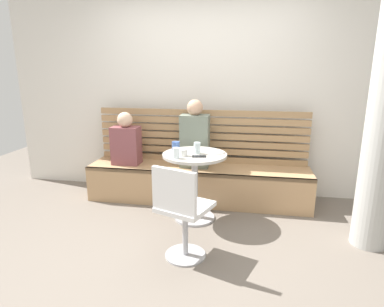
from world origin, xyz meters
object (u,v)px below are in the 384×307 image
(booth_bench, at_px, (198,184))
(person_adult, at_px, (195,137))
(phone_on_table, at_px, (199,156))
(white_chair, at_px, (181,210))
(cup_mug_blue, at_px, (176,146))
(cup_glass_tall, at_px, (197,148))
(cup_ceramic_white, at_px, (183,153))
(cup_water_clear, at_px, (176,153))
(plate_small, at_px, (217,152))
(cafe_table, at_px, (195,174))
(person_child_left, at_px, (126,141))

(booth_bench, relative_size, person_adult, 3.31)
(person_adult, xyz_separation_m, phone_on_table, (0.15, -0.63, -0.06))
(white_chair, relative_size, cup_mug_blue, 8.95)
(white_chair, bearing_deg, cup_mug_blue, 105.23)
(cup_glass_tall, relative_size, cup_ceramic_white, 1.50)
(cup_water_clear, distance_m, plate_small, 0.48)
(cafe_table, relative_size, cup_ceramic_white, 9.25)
(person_child_left, distance_m, plate_small, 1.24)
(cafe_table, height_order, phone_on_table, phone_on_table)
(white_chair, relative_size, cup_ceramic_white, 10.63)
(cup_mug_blue, distance_m, phone_on_table, 0.37)
(white_chair, height_order, cup_ceramic_white, white_chair)
(person_adult, xyz_separation_m, cup_glass_tall, (0.11, -0.51, -0.01))
(booth_bench, xyz_separation_m, phone_on_table, (0.11, -0.62, 0.52))
(cafe_table, distance_m, person_child_left, 1.09)
(white_chair, height_order, phone_on_table, white_chair)
(cup_water_clear, xyz_separation_m, phone_on_table, (0.22, 0.10, -0.05))
(person_child_left, distance_m, cup_glass_tall, 1.09)
(person_adult, bearing_deg, booth_bench, -19.28)
(cup_glass_tall, bearing_deg, phone_on_table, -71.97)
(cup_water_clear, relative_size, cup_mug_blue, 1.16)
(booth_bench, relative_size, phone_on_table, 19.29)
(cafe_table, bearing_deg, person_child_left, 152.69)
(cup_glass_tall, distance_m, cup_mug_blue, 0.27)
(cup_ceramic_white, bearing_deg, cup_water_clear, -117.82)
(person_adult, height_order, cup_ceramic_white, person_adult)
(cafe_table, bearing_deg, booth_bench, 95.08)
(booth_bench, bearing_deg, white_chair, -87.07)
(booth_bench, bearing_deg, cafe_table, -84.92)
(cup_glass_tall, bearing_deg, booth_bench, 97.93)
(booth_bench, xyz_separation_m, person_adult, (-0.04, 0.01, 0.59))
(white_chair, height_order, cup_water_clear, same)
(cup_mug_blue, bearing_deg, cup_ceramic_white, -59.68)
(person_child_left, distance_m, cup_water_clear, 1.06)
(cup_water_clear, relative_size, plate_small, 0.65)
(plate_small, bearing_deg, phone_on_table, -129.48)
(cafe_table, xyz_separation_m, phone_on_table, (0.06, -0.11, 0.23))
(person_child_left, height_order, cup_water_clear, person_child_left)
(cup_ceramic_white, bearing_deg, white_chair, -80.19)
(cup_glass_tall, xyz_separation_m, cup_ceramic_white, (-0.12, -0.12, -0.03))
(cup_glass_tall, bearing_deg, cup_water_clear, -128.41)
(booth_bench, xyz_separation_m, cup_glass_tall, (0.07, -0.49, 0.58))
(cup_water_clear, bearing_deg, booth_bench, 81.37)
(cup_mug_blue, height_order, phone_on_table, cup_mug_blue)
(cup_water_clear, height_order, plate_small, cup_water_clear)
(cup_water_clear, bearing_deg, white_chair, -73.63)
(white_chair, xyz_separation_m, cup_ceramic_white, (-0.12, 0.70, 0.31))
(person_child_left, relative_size, cup_water_clear, 5.93)
(white_chair, xyz_separation_m, cup_mug_blue, (-0.25, 0.92, 0.32))
(white_chair, xyz_separation_m, person_child_left, (-0.97, 1.30, 0.26))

